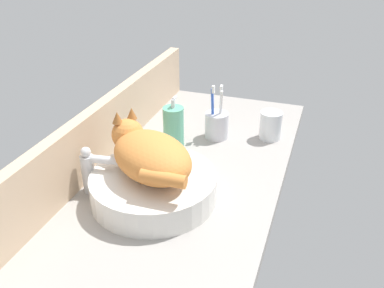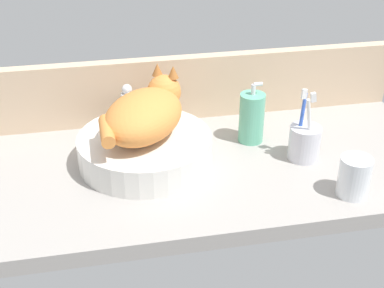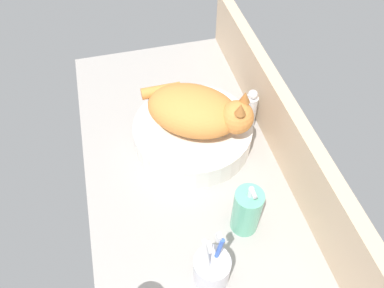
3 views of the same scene
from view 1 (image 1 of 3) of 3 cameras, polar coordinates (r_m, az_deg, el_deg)
ground_plane at (r=126.46cm, az=-1.01°, el=-4.67°), size 123.17×55.75×4.00cm
backsplash_panel at (r=130.92cm, az=-11.86°, el=1.56°), size 123.17×3.60×18.40cm
sink_basin at (r=113.38cm, az=-5.14°, el=-5.72°), size 33.22×33.22×7.27cm
cat at (r=109.37cm, az=-5.78°, el=-1.33°), size 27.98×30.23×14.00cm
faucet at (r=116.75cm, az=-13.22°, el=-3.20°), size 4.23×11.86×13.60cm
soap_dispenser at (r=136.75cm, az=-2.48°, el=2.29°), size 6.67×6.67×16.79cm
toothbrush_cup at (r=143.40cm, az=3.31°, el=2.63°), size 7.91×7.91×18.71cm
water_glass at (r=145.15cm, az=10.40°, el=2.23°), size 7.27×7.27×9.46cm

